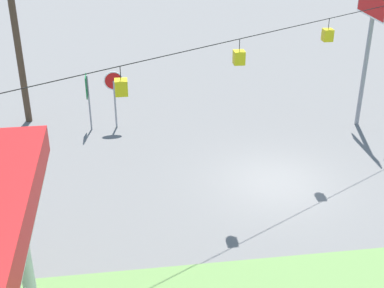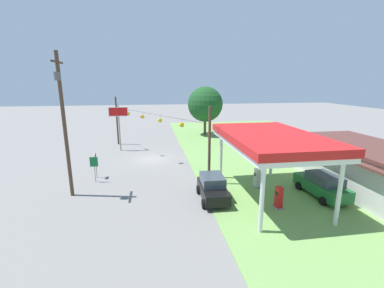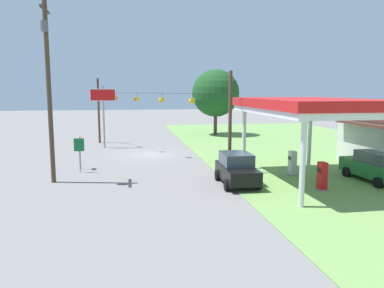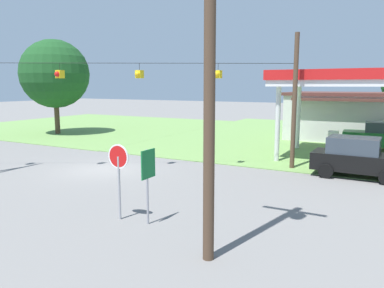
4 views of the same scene
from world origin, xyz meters
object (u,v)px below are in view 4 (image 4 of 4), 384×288
Objects in this scene: fuel_pump_near at (333,145)px; car_at_pumps_rear at (383,136)px; stop_sign_roadside at (119,165)px; utility_pole_main at (212,2)px; tree_west_verge at (55,74)px; gas_station_canopy at (374,79)px; route_sign at (148,171)px; car_at_pumps_front at (357,157)px.

car_at_pumps_rear is (2.55, 4.38, 0.20)m from fuel_pump_near.
stop_sign_roadside reaches higher than fuel_pump_near.
tree_west_verge is at bearing 145.55° from utility_pole_main.
stop_sign_roadside is (-6.53, -14.31, -2.88)m from gas_station_canopy.
gas_station_canopy is 4.37m from fuel_pump_near.
utility_pole_main is at bearing -24.67° from route_sign.
utility_pole_main reaches higher than car_at_pumps_rear.
car_at_pumps_front is at bearing 62.28° from route_sign.
stop_sign_roadside is at bearing -175.70° from route_sign.
car_at_pumps_front is 0.86× the size of car_at_pumps_rear.
fuel_pump_near is at bearing 76.31° from route_sign.
route_sign is at bearing 155.33° from utility_pole_main.
fuel_pump_near is 4.70m from car_at_pumps_front.
utility_pole_main reaches higher than tree_west_verge.
fuel_pump_near is 0.67× the size of stop_sign_roadside.
car_at_pumps_front is 26.09m from tree_west_verge.
gas_station_canopy is at bearing -114.53° from stop_sign_roadside.
stop_sign_roadside is at bearing -114.53° from gas_station_canopy.
tree_west_verge reaches higher than gas_station_canopy.
fuel_pump_near is at bearing 56.45° from car_at_pumps_rear.
gas_station_canopy is 2.18× the size of car_at_pumps_rear.
car_at_pumps_rear is 0.44× the size of utility_pole_main.
utility_pole_main is (-3.26, -19.87, 5.23)m from car_at_pumps_rear.
tree_west_verge reaches higher than stop_sign_roadside.
stop_sign_roadside is 5.97m from utility_pole_main.
gas_station_canopy is 15.99m from stop_sign_roadside.
tree_west_verge is at bearing 179.53° from gas_station_canopy.
gas_station_canopy is 15.52m from route_sign.
car_at_pumps_front reaches higher than fuel_pump_near.
route_sign is 0.21× the size of utility_pole_main.
gas_station_canopy is 6.43× the size of fuel_pump_near.
stop_sign_roadside reaches higher than car_at_pumps_rear.
car_at_pumps_rear is 26.83m from tree_west_verge.
car_at_pumps_front is 0.38× the size of utility_pole_main.
route_sign is (-5.44, -14.22, -2.99)m from gas_station_canopy.
utility_pole_main is at bearing -99.83° from gas_station_canopy.
fuel_pump_near is 0.40× the size of car_at_pumps_front.
car_at_pumps_rear is 20.81m from utility_pole_main.
car_at_pumps_rear reaches higher than car_at_pumps_front.
stop_sign_roadside is at bearing -107.66° from fuel_pump_near.
tree_west_verge reaches higher than car_at_pumps_rear.
gas_station_canopy reaches higher than fuel_pump_near.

